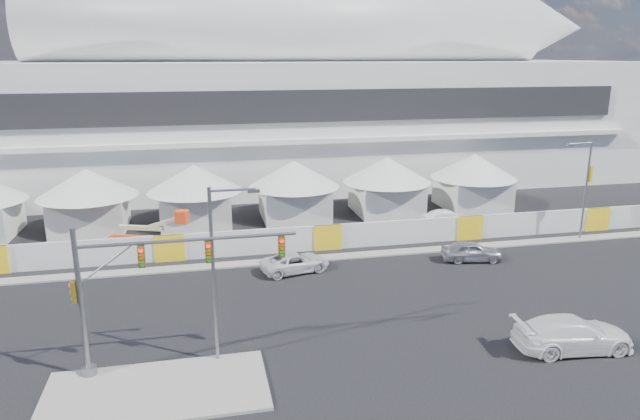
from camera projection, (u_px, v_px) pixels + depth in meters
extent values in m
plane|color=black|center=(278.00, 346.00, 29.92)|extent=(160.00, 160.00, 0.00)
cube|color=gray|center=(157.00, 391.00, 25.85)|extent=(10.00, 5.00, 0.15)
cube|color=gray|center=(503.00, 244.00, 45.78)|extent=(80.00, 1.20, 0.12)
cube|color=silver|center=(293.00, 121.00, 69.29)|extent=(80.00, 24.00, 14.00)
cube|color=black|center=(313.00, 106.00, 57.10)|extent=(68.00, 0.30, 3.20)
cube|color=silver|center=(314.00, 141.00, 57.79)|extent=(72.00, 0.80, 0.50)
cylinder|color=silver|center=(295.00, 27.00, 64.56)|extent=(57.60, 8.40, 8.40)
cylinder|color=silver|center=(312.00, 31.00, 65.08)|extent=(51.60, 6.80, 6.80)
cylinder|color=silver|center=(329.00, 35.00, 65.60)|extent=(45.60, 5.20, 5.20)
cone|color=silver|center=(553.00, 28.00, 71.21)|extent=(8.00, 7.60, 7.60)
cube|color=silver|center=(90.00, 213.00, 49.48)|extent=(6.00, 6.00, 3.00)
cone|color=silver|center=(87.00, 183.00, 48.77)|extent=(8.40, 8.40, 2.40)
cube|color=silver|center=(196.00, 207.00, 51.33)|extent=(6.00, 6.00, 3.00)
cone|color=silver|center=(194.00, 178.00, 50.61)|extent=(8.40, 8.40, 2.40)
cube|color=silver|center=(294.00, 202.00, 53.17)|extent=(6.00, 6.00, 3.00)
cone|color=silver|center=(294.00, 174.00, 52.45)|extent=(8.40, 8.40, 2.40)
cube|color=silver|center=(386.00, 197.00, 55.01)|extent=(6.00, 6.00, 3.00)
cone|color=silver|center=(387.00, 170.00, 54.30)|extent=(8.40, 8.40, 2.40)
cube|color=silver|center=(472.00, 192.00, 56.85)|extent=(6.00, 6.00, 3.00)
cone|color=silver|center=(474.00, 166.00, 56.14)|extent=(8.40, 8.40, 2.40)
cube|color=silver|center=(328.00, 237.00, 44.55)|extent=(70.00, 0.25, 2.00)
imported|color=#B2B2B7|center=(471.00, 251.00, 42.14)|extent=(2.52, 4.65, 1.50)
imported|color=silver|center=(295.00, 262.00, 40.07)|extent=(3.21, 5.22, 1.35)
imported|color=white|center=(573.00, 334.00, 29.39)|extent=(3.02, 6.33, 1.78)
imported|color=white|center=(448.00, 219.00, 50.58)|extent=(1.77, 4.42, 1.43)
cylinder|color=gray|center=(81.00, 304.00, 26.10)|extent=(0.24, 0.24, 7.26)
cylinder|color=gray|center=(89.00, 370.00, 27.01)|extent=(0.71, 0.71, 0.40)
cylinder|color=gray|center=(189.00, 240.00, 26.41)|extent=(10.02, 0.16, 0.16)
cube|color=#594714|center=(141.00, 257.00, 26.13)|extent=(0.32, 0.22, 1.05)
cube|color=#594714|center=(208.00, 252.00, 26.75)|extent=(0.32, 0.22, 1.05)
cube|color=#594714|center=(282.00, 247.00, 27.46)|extent=(0.32, 0.22, 1.05)
cube|color=#594714|center=(74.00, 292.00, 25.89)|extent=(0.22, 0.32, 1.05)
cylinder|color=gray|center=(213.00, 276.00, 27.32)|extent=(0.18, 0.18, 8.78)
cylinder|color=gray|center=(232.00, 190.00, 26.43)|extent=(2.15, 0.12, 0.12)
cube|color=gray|center=(254.00, 191.00, 26.66)|extent=(0.59, 0.24, 0.15)
cylinder|color=slate|center=(586.00, 191.00, 46.14)|extent=(0.16, 0.16, 8.22)
cylinder|color=slate|center=(581.00, 143.00, 44.90)|extent=(2.01, 0.11, 0.11)
cube|color=slate|center=(570.00, 145.00, 44.74)|extent=(0.55, 0.23, 0.14)
cube|color=yellow|center=(590.00, 174.00, 45.83)|extent=(0.03, 0.55, 1.28)
cube|color=#F14416|center=(129.00, 244.00, 44.48)|extent=(3.68, 2.57, 1.03)
cube|color=beige|center=(142.00, 226.00, 44.35)|extent=(3.45, 1.53, 0.33)
cube|color=beige|center=(169.00, 218.00, 44.63)|extent=(2.69, 1.21, 1.14)
cube|color=#F14416|center=(186.00, 211.00, 44.77)|extent=(1.08, 1.08, 0.94)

